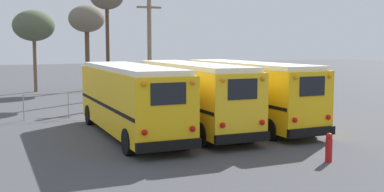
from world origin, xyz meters
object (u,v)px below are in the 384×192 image
object	(u,v)px
utility_pole	(149,46)
fire_hydrant	(329,147)
school_bus_0	(130,98)
school_bus_2	(248,91)
school_bus_1	(192,94)
bare_tree_1	(87,20)
bare_tree_2	(34,26)

from	to	relation	value
utility_pole	fire_hydrant	xyz separation A→B (m)	(-0.21, -19.56, -3.42)
school_bus_0	school_bus_2	bearing A→B (deg)	1.92
school_bus_1	bare_tree_1	distance (m)	22.33
bare_tree_1	utility_pole	bearing A→B (deg)	-77.07
school_bus_0	school_bus_1	distance (m)	3.12
utility_pole	school_bus_2	bearing A→B (deg)	-84.71
school_bus_1	school_bus_2	bearing A→B (deg)	0.54
utility_pole	bare_tree_2	distance (m)	12.59
school_bus_0	bare_tree_2	bearing A→B (deg)	94.04
school_bus_0	school_bus_2	size ratio (longest dim) A/B	0.99
school_bus_2	bare_tree_2	world-z (taller)	bare_tree_2
bare_tree_1	fire_hydrant	world-z (taller)	bare_tree_1
utility_pole	bare_tree_1	world-z (taller)	utility_pole
school_bus_2	utility_pole	xyz separation A→B (m)	(-1.09, 11.81, 2.21)
fire_hydrant	school_bus_1	bearing A→B (deg)	103.19
school_bus_0	bare_tree_1	xyz separation A→B (m)	(2.83, 22.06, 4.45)
school_bus_2	bare_tree_1	bearing A→B (deg)	98.84
utility_pole	fire_hydrant	bearing A→B (deg)	-90.62
school_bus_1	bare_tree_1	size ratio (longest dim) A/B	1.37
bare_tree_1	school_bus_1	bearing A→B (deg)	-89.25
school_bus_2	fire_hydrant	bearing A→B (deg)	-99.56
school_bus_1	utility_pole	world-z (taller)	utility_pole
bare_tree_2	fire_hydrant	size ratio (longest dim) A/B	6.75
school_bus_0	fire_hydrant	world-z (taller)	school_bus_0
bare_tree_1	fire_hydrant	distance (m)	30.21
fire_hydrant	utility_pole	bearing A→B (deg)	89.38
school_bus_0	bare_tree_2	world-z (taller)	bare_tree_2
bare_tree_2	bare_tree_1	bearing A→B (deg)	-6.02
fire_hydrant	school_bus_2	bearing A→B (deg)	80.44
school_bus_0	bare_tree_1	world-z (taller)	bare_tree_1
bare_tree_1	fire_hydrant	bearing A→B (deg)	-85.95
fire_hydrant	bare_tree_2	bearing A→B (deg)	102.22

